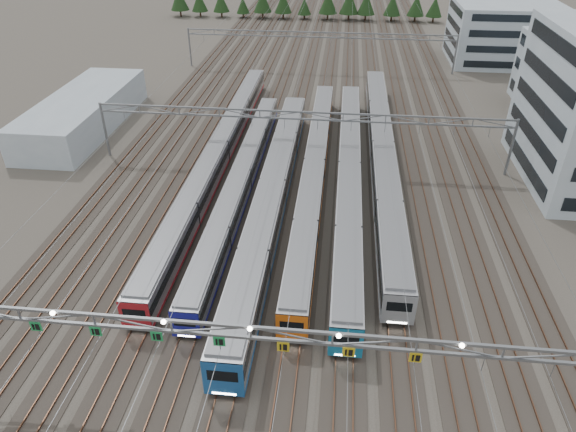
# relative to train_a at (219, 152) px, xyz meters

# --- Properties ---
(ground) EXTENTS (400.00, 400.00, 0.00)m
(ground) POSITION_rel_train_a_xyz_m (11.25, -38.65, -2.05)
(ground) COLOR #47423A
(ground) RESTS_ON ground
(track_bed) EXTENTS (54.00, 260.00, 5.42)m
(track_bed) POSITION_rel_train_a_xyz_m (11.25, 61.35, -0.56)
(track_bed) COLOR #2D2823
(track_bed) RESTS_ON ground
(train_a) EXTENTS (2.76, 65.87, 3.59)m
(train_a) POSITION_rel_train_a_xyz_m (0.00, 0.00, 0.00)
(train_a) COLOR black
(train_a) RESTS_ON ground
(train_b) EXTENTS (2.55, 51.69, 3.32)m
(train_b) POSITION_rel_train_a_xyz_m (4.50, -7.50, -0.14)
(train_b) COLOR black
(train_b) RESTS_ON ground
(train_c) EXTENTS (3.17, 55.81, 4.14)m
(train_c) POSITION_rel_train_a_xyz_m (9.00, -11.01, 0.27)
(train_c) COLOR black
(train_c) RESTS_ON ground
(train_d) EXTENTS (2.73, 57.80, 3.56)m
(train_d) POSITION_rel_train_a_xyz_m (13.50, -4.02, -0.02)
(train_d) COLOR black
(train_d) RESTS_ON ground
(train_e) EXTENTS (2.85, 58.77, 3.71)m
(train_e) POSITION_rel_train_a_xyz_m (18.00, -4.70, 0.06)
(train_e) COLOR black
(train_e) RESTS_ON ground
(train_f) EXTENTS (2.98, 63.20, 3.89)m
(train_f) POSITION_rel_train_a_xyz_m (22.50, 1.74, 0.15)
(train_f) COLOR black
(train_f) RESTS_ON ground
(gantry_near) EXTENTS (56.36, 0.61, 8.08)m
(gantry_near) POSITION_rel_train_a_xyz_m (11.20, -38.76, 5.04)
(gantry_near) COLOR slate
(gantry_near) RESTS_ON ground
(gantry_mid) EXTENTS (56.36, 0.36, 8.00)m
(gantry_mid) POSITION_rel_train_a_xyz_m (11.25, 1.35, 4.34)
(gantry_mid) COLOR slate
(gantry_mid) RESTS_ON ground
(gantry_far) EXTENTS (56.36, 0.36, 8.00)m
(gantry_far) POSITION_rel_train_a_xyz_m (11.25, 46.35, 4.34)
(gantry_far) COLOR slate
(gantry_far) RESTS_ON ground
(depot_bldg_mid) EXTENTS (14.00, 16.00, 12.15)m
(depot_bldg_mid) POSITION_rel_train_a_xyz_m (54.90, 28.02, 4.03)
(depot_bldg_mid) COLOR #A2B3C1
(depot_bldg_mid) RESTS_ON ground
(depot_bldg_north) EXTENTS (22.00, 18.00, 12.38)m
(depot_bldg_north) POSITION_rel_train_a_xyz_m (51.02, 57.31, 4.14)
(depot_bldg_north) COLOR #A2B3C1
(depot_bldg_north) RESTS_ON ground
(west_shed) EXTENTS (10.00, 30.00, 5.23)m
(west_shed) POSITION_rel_train_a_xyz_m (-24.62, 10.85, 0.57)
(west_shed) COLOR #A2B3C1
(west_shed) RESTS_ON ground
(treeline) EXTENTS (81.20, 5.60, 7.02)m
(treeline) POSITION_rel_train_a_xyz_m (4.05, 96.16, 2.19)
(treeline) COLOR #332114
(treeline) RESTS_ON ground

